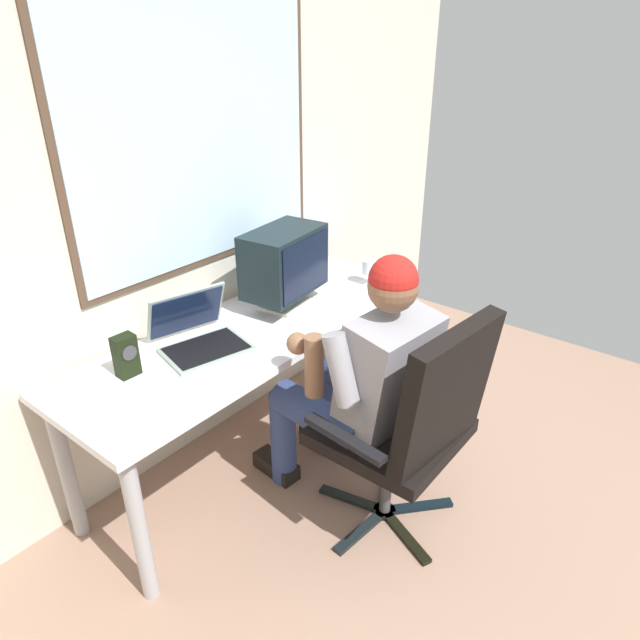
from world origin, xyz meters
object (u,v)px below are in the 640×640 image
object	(u,v)px
desk	(256,345)
office_chair	(415,419)
desk_speaker	(126,356)
wine_glass	(369,268)
crt_monitor	(284,262)
laptop	(197,332)
person_seated	(360,378)

from	to	relation	value
desk	office_chair	distance (m)	0.84
desk_speaker	wine_glass	bearing A→B (deg)	-9.61
crt_monitor	laptop	xyz separation A→B (m)	(-0.53, 0.04, -0.17)
crt_monitor	desk_speaker	xyz separation A→B (m)	(-0.86, 0.06, -0.14)
laptop	wine_glass	bearing A→B (deg)	-11.21
person_seated	laptop	world-z (taller)	person_seated
desk	person_seated	world-z (taller)	person_seated
crt_monitor	wine_glass	distance (m)	0.53
laptop	desk_speaker	xyz separation A→B (m)	(-0.33, 0.03, 0.03)
desk_speaker	crt_monitor	bearing A→B (deg)	-4.23
wine_glass	person_seated	bearing A→B (deg)	-148.14
office_chair	wine_glass	world-z (taller)	office_chair
office_chair	desk_speaker	bearing A→B (deg)	123.67
wine_glass	desk	bearing A→B (deg)	170.64
office_chair	person_seated	size ratio (longest dim) A/B	0.84
laptop	desk_speaker	bearing A→B (deg)	175.36
person_seated	desk_speaker	size ratio (longest dim) A/B	7.08
office_chair	desk_speaker	size ratio (longest dim) A/B	5.97
desk	wine_glass	bearing A→B (deg)	-9.36
laptop	desk_speaker	world-z (taller)	laptop
wine_glass	desk_speaker	world-z (taller)	desk_speaker
desk	office_chair	bearing A→B (deg)	-88.00
crt_monitor	desk_speaker	distance (m)	0.88
desk	laptop	size ratio (longest dim) A/B	4.49
office_chair	crt_monitor	xyz separation A→B (m)	(0.23, 0.88, 0.37)
desk	person_seated	bearing A→B (deg)	-84.40
desk	laptop	xyz separation A→B (m)	(-0.27, 0.08, 0.15)
office_chair	crt_monitor	distance (m)	0.98
person_seated	desk_speaker	xyz separation A→B (m)	(-0.65, 0.66, 0.17)
desk	crt_monitor	bearing A→B (deg)	8.95
desk	laptop	world-z (taller)	laptop
office_chair	wine_glass	distance (m)	1.04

